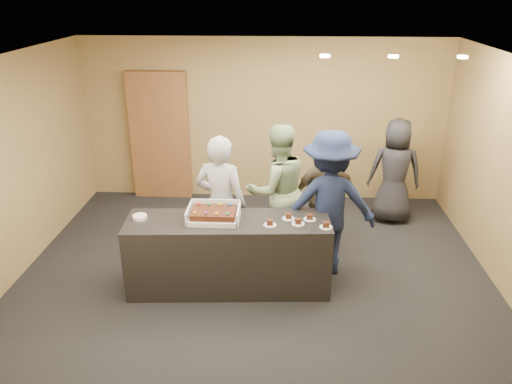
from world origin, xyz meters
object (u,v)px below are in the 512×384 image
sheet_cake (214,213)px  person_navy_man (329,204)px  person_brown_extra (325,196)px  cake_box (214,216)px  person_dark_suit (395,171)px  plate_stack (140,217)px  storage_cabinet (160,136)px  person_server_grey (221,204)px  person_sage_man (277,190)px  serving_counter (229,254)px

sheet_cake → person_navy_man: (1.38, 0.48, -0.06)m
sheet_cake → person_brown_extra: 1.76m
cake_box → person_dark_suit: bearing=38.4°
plate_stack → person_brown_extra: bearing=25.6°
storage_cabinet → person_server_grey: size_ratio=1.20×
cake_box → person_navy_man: bearing=18.3°
cake_box → person_server_grey: 0.43m
person_sage_man → person_server_grey: bearing=12.4°
storage_cabinet → cake_box: (1.28, -2.76, -0.14)m
plate_stack → person_dark_suit: 3.94m
person_brown_extra → person_server_grey: bearing=10.6°
storage_cabinet → person_dark_suit: 3.87m
person_server_grey → person_dark_suit: size_ratio=1.11×
storage_cabinet → person_dark_suit: bearing=-11.5°
plate_stack → person_server_grey: size_ratio=0.09×
sheet_cake → person_server_grey: bearing=86.1°
plate_stack → person_dark_suit: size_ratio=0.10×
person_server_grey → person_navy_man: person_navy_man is taller
person_sage_man → person_brown_extra: bearing=168.9°
sheet_cake → person_sage_man: bearing=52.2°
plate_stack → person_sage_man: 1.86m
person_server_grey → person_dark_suit: person_server_grey is taller
person_server_grey → person_navy_man: bearing=-166.6°
serving_counter → person_sage_man: person_sage_man is taller
sheet_cake → person_server_grey: 0.46m
serving_counter → plate_stack: size_ratio=14.30×
plate_stack → person_sage_man: (1.61, 0.95, -0.01)m
plate_stack → person_server_grey: 1.02m
plate_stack → person_dark_suit: person_dark_suit is taller
sheet_cake → person_navy_man: person_navy_man is taller
person_dark_suit → person_sage_man: bearing=36.3°
person_sage_man → person_brown_extra: 0.67m
storage_cabinet → person_navy_man: storage_cabinet is taller
serving_counter → sheet_cake: size_ratio=4.68×
plate_stack → person_brown_extra: (2.26, 1.08, -0.14)m
plate_stack → person_sage_man: size_ratio=0.09×
storage_cabinet → sheet_cake: size_ratio=4.22×
cake_box → person_dark_suit: (2.51, 1.99, -0.13)m
person_brown_extra → plate_stack: bearing=11.3°
person_navy_man → person_dark_suit: size_ratio=1.15×
person_server_grey → serving_counter: bearing=119.1°
serving_counter → person_sage_man: (0.56, 0.94, 0.46)m
plate_stack → person_server_grey: bearing=26.5°
serving_counter → plate_stack: bearing=176.4°
cake_box → person_brown_extra: 1.74m
person_brown_extra → person_dark_suit: person_dark_suit is taller
cake_box → serving_counter: bearing=-7.6°
sheet_cake → plate_stack: size_ratio=3.06×
person_brown_extra → person_navy_man: bearing=75.6°
cake_box → sheet_cake: 0.06m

